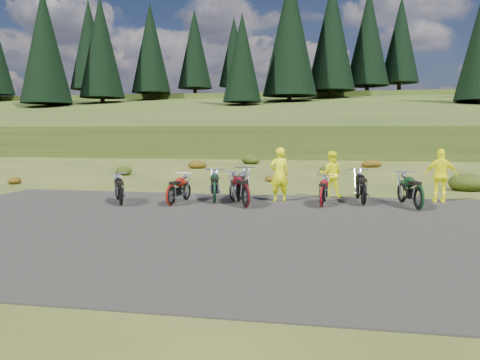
% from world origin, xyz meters
% --- Properties ---
extents(ground, '(300.00, 300.00, 0.00)m').
position_xyz_m(ground, '(0.00, 0.00, 0.00)').
color(ground, '#344416').
rests_on(ground, ground).
extents(gravel_pad, '(20.00, 12.00, 0.04)m').
position_xyz_m(gravel_pad, '(0.00, -2.00, 0.00)').
color(gravel_pad, black).
rests_on(gravel_pad, ground).
extents(hill_slope, '(300.00, 45.97, 9.37)m').
position_xyz_m(hill_slope, '(0.00, 50.00, 0.00)').
color(hill_slope, '#2E4115').
rests_on(hill_slope, ground).
extents(hill_plateau, '(300.00, 90.00, 9.17)m').
position_xyz_m(hill_plateau, '(0.00, 110.00, 0.00)').
color(hill_plateau, '#2E4115').
rests_on(hill_plateau, ground).
extents(conifer_14, '(5.28, 5.28, 14.00)m').
position_xyz_m(conifer_14, '(-51.00, 70.00, 16.55)').
color(conifer_14, black).
rests_on(conifer_14, ground).
extents(conifer_15, '(7.92, 7.92, 20.00)m').
position_xyz_m(conifer_15, '(-45.00, 76.00, 20.16)').
color(conifer_15, black).
rests_on(conifer_15, ground).
extents(conifer_16, '(7.48, 7.48, 19.00)m').
position_xyz_m(conifer_16, '(-39.00, 51.00, 15.28)').
color(conifer_16, black).
rests_on(conifer_16, ground).
extents(conifer_17, '(7.04, 7.04, 18.00)m').
position_xyz_m(conifer_17, '(-33.00, 57.00, 15.97)').
color(conifer_17, black).
rests_on(conifer_17, ground).
extents(conifer_18, '(6.60, 6.60, 17.00)m').
position_xyz_m(conifer_18, '(-27.00, 63.00, 16.66)').
color(conifer_18, black).
rests_on(conifer_18, ground).
extents(conifer_19, '(6.16, 6.16, 16.00)m').
position_xyz_m(conifer_19, '(-21.00, 69.00, 17.36)').
color(conifer_19, black).
rests_on(conifer_19, ground).
extents(conifer_20, '(5.72, 5.72, 15.00)m').
position_xyz_m(conifer_20, '(-15.00, 75.00, 17.65)').
color(conifer_20, black).
rests_on(conifer_20, ground).
extents(conifer_21, '(5.28, 5.28, 14.00)m').
position_xyz_m(conifer_21, '(-9.00, 50.00, 12.56)').
color(conifer_21, black).
rests_on(conifer_21, ground).
extents(conifer_22, '(7.92, 7.92, 20.00)m').
position_xyz_m(conifer_22, '(-3.00, 56.00, 16.77)').
color(conifer_22, black).
rests_on(conifer_22, ground).
extents(conifer_23, '(7.48, 7.48, 19.00)m').
position_xyz_m(conifer_23, '(3.00, 62.00, 17.47)').
color(conifer_23, black).
rests_on(conifer_23, ground).
extents(conifer_24, '(7.04, 7.04, 18.00)m').
position_xyz_m(conifer_24, '(9.00, 68.00, 18.16)').
color(conifer_24, black).
rests_on(conifer_24, ground).
extents(conifer_25, '(6.60, 6.60, 17.00)m').
position_xyz_m(conifer_25, '(15.00, 74.00, 18.66)').
color(conifer_25, black).
rests_on(conifer_25, ground).
extents(shrub_0, '(0.77, 0.77, 0.45)m').
position_xyz_m(shrub_0, '(-12.00, 6.00, 0.23)').
color(shrub_0, '#61350C').
rests_on(shrub_0, ground).
extents(shrub_1, '(1.03, 1.03, 0.61)m').
position_xyz_m(shrub_1, '(-9.10, 11.30, 0.31)').
color(shrub_1, '#20310C').
rests_on(shrub_1, ground).
extents(shrub_2, '(1.30, 1.30, 0.77)m').
position_xyz_m(shrub_2, '(-6.20, 16.60, 0.38)').
color(shrub_2, '#61350C').
rests_on(shrub_2, ground).
extents(shrub_3, '(1.56, 1.56, 0.92)m').
position_xyz_m(shrub_3, '(-3.30, 21.90, 0.46)').
color(shrub_3, '#20310C').
rests_on(shrub_3, ground).
extents(shrub_4, '(0.77, 0.77, 0.45)m').
position_xyz_m(shrub_4, '(-0.40, 9.20, 0.23)').
color(shrub_4, '#61350C').
rests_on(shrub_4, ground).
extents(shrub_5, '(1.03, 1.03, 0.61)m').
position_xyz_m(shrub_5, '(2.50, 14.50, 0.31)').
color(shrub_5, '#20310C').
rests_on(shrub_5, ground).
extents(shrub_6, '(1.30, 1.30, 0.77)m').
position_xyz_m(shrub_6, '(5.40, 19.80, 0.38)').
color(shrub_6, '#61350C').
rests_on(shrub_6, ground).
extents(shrub_7, '(1.56, 1.56, 0.92)m').
position_xyz_m(shrub_7, '(8.30, 7.10, 0.46)').
color(shrub_7, '#20310C').
rests_on(shrub_7, ground).
extents(motorcycle_0, '(1.51, 2.01, 1.02)m').
position_xyz_m(motorcycle_0, '(-4.23, 0.43, 0.00)').
color(motorcycle_0, black).
rests_on(motorcycle_0, ground).
extents(motorcycle_1, '(0.85, 2.01, 1.02)m').
position_xyz_m(motorcycle_1, '(-2.63, 0.71, 0.00)').
color(motorcycle_1, maroon).
rests_on(motorcycle_1, ground).
extents(motorcycle_2, '(1.17, 2.22, 1.11)m').
position_xyz_m(motorcycle_2, '(-1.37, 1.54, 0.00)').
color(motorcycle_2, black).
rests_on(motorcycle_2, ground).
extents(motorcycle_3, '(0.79, 2.26, 1.18)m').
position_xyz_m(motorcycle_3, '(-0.60, 1.66, 0.00)').
color(motorcycle_3, '#A5A5AA').
rests_on(motorcycle_3, ground).
extents(motorcycle_4, '(1.62, 2.24, 1.12)m').
position_xyz_m(motorcycle_4, '(-0.17, 0.74, 0.00)').
color(motorcycle_4, '#440B0F').
rests_on(motorcycle_4, ground).
extents(motorcycle_5, '(0.86, 2.21, 1.14)m').
position_xyz_m(motorcycle_5, '(3.54, 1.93, 0.00)').
color(motorcycle_5, black).
rests_on(motorcycle_5, ground).
extents(motorcycle_6, '(0.78, 1.90, 0.97)m').
position_xyz_m(motorcycle_6, '(2.20, 1.32, 0.00)').
color(motorcycle_6, maroon).
rests_on(motorcycle_6, ground).
extents(motorcycle_7, '(1.12, 2.27, 1.14)m').
position_xyz_m(motorcycle_7, '(5.13, 1.28, 0.00)').
color(motorcycle_7, black).
rests_on(motorcycle_7, ground).
extents(person_middle, '(0.81, 0.69, 1.87)m').
position_xyz_m(person_middle, '(0.73, 2.41, 0.94)').
color(person_middle, '#DDE10B').
rests_on(person_middle, ground).
extents(person_right_a, '(0.86, 0.68, 1.70)m').
position_xyz_m(person_right_a, '(2.50, 3.78, 0.85)').
color(person_right_a, '#DDE10B').
rests_on(person_right_a, ground).
extents(person_right_b, '(1.08, 0.46, 1.84)m').
position_xyz_m(person_right_b, '(6.19, 3.19, 0.92)').
color(person_right_b, '#DDE10B').
rests_on(person_right_b, ground).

